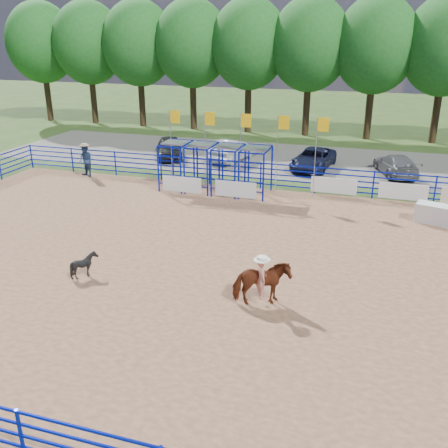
{
  "coord_description": "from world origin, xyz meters",
  "views": [
    {
      "loc": [
        6.05,
        -16.02,
        8.24
      ],
      "look_at": [
        0.7,
        1.0,
        1.3
      ],
      "focal_mm": 40.0,
      "sensor_mm": 36.0,
      "label": 1
    }
  ],
  "objects_px": {
    "horse_and_rider": "(261,281)",
    "car_d": "(396,165)",
    "announcer_table": "(435,214)",
    "spectator_cowboy": "(86,160)",
    "car_b": "(233,150)",
    "car_c": "(313,159)",
    "calf": "(84,265)",
    "car_a": "(169,147)"
  },
  "relations": [
    {
      "from": "car_a",
      "to": "car_d",
      "type": "bearing_deg",
      "value": -23.85
    },
    {
      "from": "spectator_cowboy",
      "to": "car_c",
      "type": "xyz_separation_m",
      "value": [
        12.73,
        5.94,
        -0.36
      ]
    },
    {
      "from": "car_d",
      "to": "spectator_cowboy",
      "type": "bearing_deg",
      "value": 0.71
    },
    {
      "from": "car_d",
      "to": "car_c",
      "type": "bearing_deg",
      "value": -17.61
    },
    {
      "from": "calf",
      "to": "car_c",
      "type": "xyz_separation_m",
      "value": [
        5.65,
        17.47,
        0.17
      ]
    },
    {
      "from": "spectator_cowboy",
      "to": "car_c",
      "type": "distance_m",
      "value": 14.05
    },
    {
      "from": "announcer_table",
      "to": "car_a",
      "type": "distance_m",
      "value": 18.39
    },
    {
      "from": "announcer_table",
      "to": "horse_and_rider",
      "type": "relative_size",
      "value": 0.71
    },
    {
      "from": "car_c",
      "to": "horse_and_rider",
      "type": "bearing_deg",
      "value": -79.9
    },
    {
      "from": "car_b",
      "to": "car_c",
      "type": "distance_m",
      "value": 5.54
    },
    {
      "from": "car_a",
      "to": "car_d",
      "type": "distance_m",
      "value": 14.87
    },
    {
      "from": "car_c",
      "to": "announcer_table",
      "type": "bearing_deg",
      "value": -42.95
    },
    {
      "from": "horse_and_rider",
      "to": "car_d",
      "type": "relative_size",
      "value": 0.54
    },
    {
      "from": "car_a",
      "to": "car_c",
      "type": "relative_size",
      "value": 0.91
    },
    {
      "from": "calf",
      "to": "car_c",
      "type": "height_order",
      "value": "car_c"
    },
    {
      "from": "spectator_cowboy",
      "to": "car_a",
      "type": "relative_size",
      "value": 0.48
    },
    {
      "from": "calf",
      "to": "car_c",
      "type": "bearing_deg",
      "value": -26.78
    },
    {
      "from": "horse_and_rider",
      "to": "car_d",
      "type": "xyz_separation_m",
      "value": [
        4.2,
        17.51,
        -0.23
      ]
    },
    {
      "from": "car_d",
      "to": "car_a",
      "type": "bearing_deg",
      "value": -17.81
    },
    {
      "from": "car_b",
      "to": "announcer_table",
      "type": "bearing_deg",
      "value": 156.99
    },
    {
      "from": "horse_and_rider",
      "to": "announcer_table",
      "type": "bearing_deg",
      "value": 58.14
    },
    {
      "from": "car_b",
      "to": "horse_and_rider",
      "type": "bearing_deg",
      "value": 121.57
    },
    {
      "from": "car_b",
      "to": "car_c",
      "type": "relative_size",
      "value": 0.95
    },
    {
      "from": "car_a",
      "to": "car_b",
      "type": "distance_m",
      "value": 4.4
    },
    {
      "from": "calf",
      "to": "car_a",
      "type": "distance_m",
      "value": 17.98
    },
    {
      "from": "car_b",
      "to": "car_c",
      "type": "height_order",
      "value": "car_b"
    },
    {
      "from": "announcer_table",
      "to": "car_a",
      "type": "height_order",
      "value": "car_a"
    },
    {
      "from": "spectator_cowboy",
      "to": "car_a",
      "type": "distance_m",
      "value": 6.6
    },
    {
      "from": "car_c",
      "to": "calf",
      "type": "bearing_deg",
      "value": -100.41
    },
    {
      "from": "announcer_table",
      "to": "car_a",
      "type": "xyz_separation_m",
      "value": [
        -16.53,
        8.06,
        0.25
      ]
    },
    {
      "from": "horse_and_rider",
      "to": "car_c",
      "type": "bearing_deg",
      "value": 92.6
    },
    {
      "from": "car_c",
      "to": "car_d",
      "type": "bearing_deg",
      "value": 7.81
    },
    {
      "from": "car_a",
      "to": "car_b",
      "type": "height_order",
      "value": "car_b"
    },
    {
      "from": "car_b",
      "to": "car_c",
      "type": "bearing_deg",
      "value": -173.51
    },
    {
      "from": "announcer_table",
      "to": "spectator_cowboy",
      "type": "bearing_deg",
      "value": 173.77
    },
    {
      "from": "car_c",
      "to": "car_d",
      "type": "relative_size",
      "value": 1.05
    },
    {
      "from": "horse_and_rider",
      "to": "car_a",
      "type": "bearing_deg",
      "value": 121.39
    },
    {
      "from": "calf",
      "to": "car_c",
      "type": "distance_m",
      "value": 18.36
    },
    {
      "from": "calf",
      "to": "car_d",
      "type": "distance_m",
      "value": 20.48
    },
    {
      "from": "calf",
      "to": "car_b",
      "type": "height_order",
      "value": "car_b"
    },
    {
      "from": "announcer_table",
      "to": "horse_and_rider",
      "type": "bearing_deg",
      "value": -121.86
    },
    {
      "from": "horse_and_rider",
      "to": "calf",
      "type": "relative_size",
      "value": 2.56
    }
  ]
}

